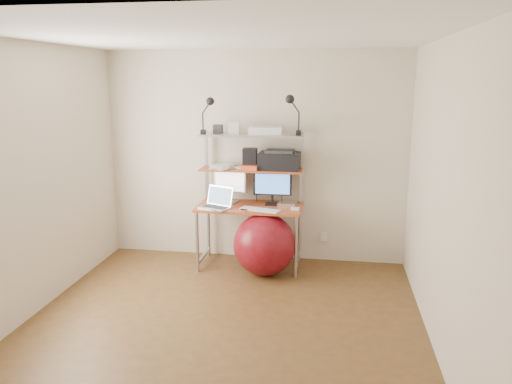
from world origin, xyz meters
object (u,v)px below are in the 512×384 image
at_px(exercise_ball, 265,244).
at_px(monitor_black, 273,186).
at_px(laptop, 218,203).
at_px(printer, 280,160).
at_px(monitor_silver, 230,181).

bearing_deg(exercise_ball, monitor_black, 80.99).
distance_m(laptop, printer, 0.86).
distance_m(monitor_black, exercise_ball, 0.68).
bearing_deg(monitor_black, monitor_silver, 173.20).
xyz_separation_m(printer, exercise_ball, (-0.12, -0.35, -0.90)).
bearing_deg(printer, exercise_ball, -106.95).
bearing_deg(monitor_silver, laptop, -92.24).
height_order(laptop, printer, printer).
relative_size(monitor_silver, exercise_ball, 0.66).
xyz_separation_m(monitor_silver, printer, (0.59, -0.00, 0.27)).
bearing_deg(exercise_ball, monitor_silver, 142.48).
xyz_separation_m(laptop, exercise_ball, (0.55, -0.08, -0.44)).
bearing_deg(laptop, monitor_silver, 97.04).
relative_size(monitor_black, printer, 0.93).
relative_size(monitor_silver, monitor_black, 1.04).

